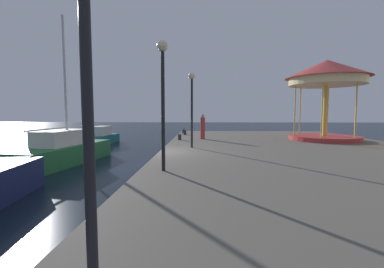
# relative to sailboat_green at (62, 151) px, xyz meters

# --- Properties ---
(ground_plane) EXTENTS (120.00, 120.00, 0.00)m
(ground_plane) POSITION_rel_sailboat_green_xyz_m (5.28, -0.63, -0.70)
(ground_plane) COLOR black
(quay_dock) EXTENTS (14.27, 28.39, 0.80)m
(quay_dock) POSITION_rel_sailboat_green_xyz_m (12.41, -0.63, -0.30)
(quay_dock) COLOR #5B564F
(quay_dock) RESTS_ON ground
(sailboat_green) EXTENTS (3.04, 6.46, 7.80)m
(sailboat_green) POSITION_rel_sailboat_green_xyz_m (0.00, 0.00, 0.00)
(sailboat_green) COLOR #236638
(sailboat_green) RESTS_ON ground
(motorboat_teal) EXTENTS (1.92, 4.59, 1.54)m
(motorboat_teal) POSITION_rel_sailboat_green_xyz_m (-1.36, 8.60, -0.13)
(motorboat_teal) COLOR #19606B
(motorboat_teal) RESTS_ON ground
(carousel) EXTENTS (5.46, 5.46, 5.52)m
(carousel) POSITION_rel_sailboat_green_xyz_m (15.95, 5.02, 4.24)
(carousel) COLOR #B23333
(carousel) RESTS_ON quay_dock
(lamp_post_near_edge) EXTENTS (0.36, 0.36, 4.25)m
(lamp_post_near_edge) POSITION_rel_sailboat_green_xyz_m (6.17, -10.57, 3.01)
(lamp_post_near_edge) COLOR black
(lamp_post_near_edge) RESTS_ON quay_dock
(lamp_post_mid_promenade) EXTENTS (0.36, 0.36, 4.20)m
(lamp_post_mid_promenade) POSITION_rel_sailboat_green_xyz_m (6.10, -4.89, 2.98)
(lamp_post_mid_promenade) COLOR black
(lamp_post_mid_promenade) RESTS_ON quay_dock
(lamp_post_far_end) EXTENTS (0.36, 0.36, 4.07)m
(lamp_post_far_end) POSITION_rel_sailboat_green_xyz_m (6.83, 0.79, 2.90)
(lamp_post_far_end) COLOR black
(lamp_post_far_end) RESTS_ON quay_dock
(bollard_center) EXTENTS (0.24, 0.24, 0.40)m
(bollard_center) POSITION_rel_sailboat_green_xyz_m (5.83, 4.70, 0.30)
(bollard_center) COLOR #2D2D33
(bollard_center) RESTS_ON quay_dock
(bollard_north) EXTENTS (0.24, 0.24, 0.40)m
(bollard_north) POSITION_rel_sailboat_green_xyz_m (5.93, 8.92, 0.30)
(bollard_north) COLOR #2D2D33
(bollard_north) RESTS_ON quay_dock
(bollard_south) EXTENTS (0.24, 0.24, 0.40)m
(bollard_south) POSITION_rel_sailboat_green_xyz_m (5.70, 10.33, 0.30)
(bollard_south) COLOR #2D2D33
(bollard_south) RESTS_ON quay_dock
(person_mid_promenade) EXTENTS (0.34, 0.34, 1.82)m
(person_mid_promenade) POSITION_rel_sailboat_green_xyz_m (7.44, 5.40, 0.95)
(person_mid_promenade) COLOR #B23833
(person_mid_promenade) RESTS_ON quay_dock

